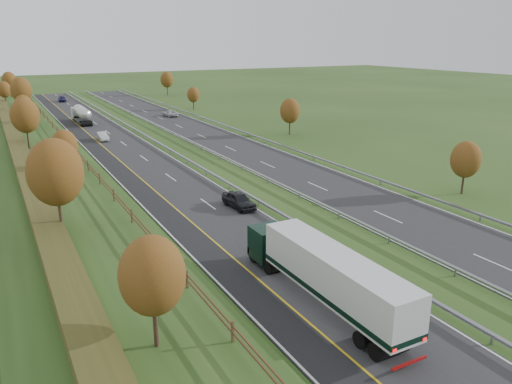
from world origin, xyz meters
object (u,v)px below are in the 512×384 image
at_px(car_oncoming, 170,113).
at_px(car_small_far, 62,99).
at_px(box_lorry, 324,273).
at_px(car_silver_mid, 102,136).
at_px(road_tanker, 81,114).
at_px(car_dark_near, 239,200).

bearing_deg(car_oncoming, car_small_far, -70.24).
bearing_deg(box_lorry, car_oncoming, 77.77).
height_order(car_silver_mid, car_small_far, car_silver_mid).
xyz_separation_m(road_tanker, car_silver_mid, (-0.23, -20.98, -1.12)).
distance_m(car_dark_near, car_silver_mid, 43.28).
distance_m(box_lorry, car_small_far, 124.61).
relative_size(box_lorry, road_tanker, 1.45).
distance_m(box_lorry, car_dark_near, 20.65).
bearing_deg(car_silver_mid, car_oncoming, 44.72).
xyz_separation_m(road_tanker, car_oncoming, (19.11, 0.12, -1.14)).
height_order(road_tanker, car_dark_near, road_tanker).
relative_size(box_lorry, car_silver_mid, 3.80).
relative_size(car_dark_near, car_silver_mid, 1.10).
bearing_deg(car_dark_near, car_oncoming, 72.89).
bearing_deg(car_dark_near, box_lorry, -105.25).
xyz_separation_m(road_tanker, car_dark_near, (4.71, -63.98, -1.02)).
bearing_deg(car_silver_mid, box_lorry, -91.78).
height_order(car_dark_near, car_small_far, car_dark_near).
bearing_deg(car_oncoming, road_tanker, -3.32).
distance_m(box_lorry, car_oncoming, 86.30).
height_order(car_small_far, car_oncoming, car_small_far).
relative_size(road_tanker, car_dark_near, 2.38).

